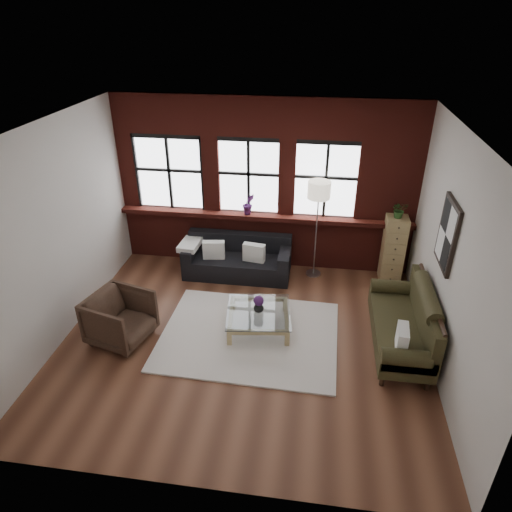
# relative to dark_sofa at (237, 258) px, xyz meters

# --- Properties ---
(floor) EXTENTS (5.50, 5.50, 0.00)m
(floor) POSITION_rel_dark_sofa_xyz_m (0.44, -1.90, -0.36)
(floor) COLOR #562F1F
(floor) RESTS_ON ground
(ceiling) EXTENTS (5.50, 5.50, 0.00)m
(ceiling) POSITION_rel_dark_sofa_xyz_m (0.44, -1.90, 2.84)
(ceiling) COLOR white
(ceiling) RESTS_ON ground
(wall_back) EXTENTS (5.50, 0.00, 5.50)m
(wall_back) POSITION_rel_dark_sofa_xyz_m (0.44, 0.60, 1.24)
(wall_back) COLOR beige
(wall_back) RESTS_ON ground
(wall_front) EXTENTS (5.50, 0.00, 5.50)m
(wall_front) POSITION_rel_dark_sofa_xyz_m (0.44, -4.40, 1.24)
(wall_front) COLOR beige
(wall_front) RESTS_ON ground
(wall_left) EXTENTS (0.00, 5.00, 5.00)m
(wall_left) POSITION_rel_dark_sofa_xyz_m (-2.31, -1.90, 1.24)
(wall_left) COLOR beige
(wall_left) RESTS_ON ground
(wall_right) EXTENTS (0.00, 5.00, 5.00)m
(wall_right) POSITION_rel_dark_sofa_xyz_m (3.19, -1.90, 1.24)
(wall_right) COLOR beige
(wall_right) RESTS_ON ground
(brick_backwall) EXTENTS (5.50, 0.12, 3.20)m
(brick_backwall) POSITION_rel_dark_sofa_xyz_m (0.44, 0.54, 1.24)
(brick_backwall) COLOR maroon
(brick_backwall) RESTS_ON floor
(sill_ledge) EXTENTS (5.50, 0.30, 0.08)m
(sill_ledge) POSITION_rel_dark_sofa_xyz_m (0.44, 0.45, 0.68)
(sill_ledge) COLOR maroon
(sill_ledge) RESTS_ON brick_backwall
(window_left) EXTENTS (1.38, 0.10, 1.50)m
(window_left) POSITION_rel_dark_sofa_xyz_m (-1.36, 0.55, 1.39)
(window_left) COLOR black
(window_left) RESTS_ON brick_backwall
(window_mid) EXTENTS (1.38, 0.10, 1.50)m
(window_mid) POSITION_rel_dark_sofa_xyz_m (0.14, 0.55, 1.39)
(window_mid) COLOR black
(window_mid) RESTS_ON brick_backwall
(window_right) EXTENTS (1.38, 0.10, 1.50)m
(window_right) POSITION_rel_dark_sofa_xyz_m (1.54, 0.55, 1.39)
(window_right) COLOR black
(window_right) RESTS_ON brick_backwall
(wall_poster) EXTENTS (0.05, 0.74, 0.94)m
(wall_poster) POSITION_rel_dark_sofa_xyz_m (3.16, -1.60, 1.49)
(wall_poster) COLOR black
(wall_poster) RESTS_ON wall_right
(shag_rug) EXTENTS (2.75, 2.19, 0.03)m
(shag_rug) POSITION_rel_dark_sofa_xyz_m (0.51, -1.80, -0.34)
(shag_rug) COLOR silver
(shag_rug) RESTS_ON floor
(dark_sofa) EXTENTS (1.98, 0.80, 0.72)m
(dark_sofa) POSITION_rel_dark_sofa_xyz_m (0.00, 0.00, 0.00)
(dark_sofa) COLOR black
(dark_sofa) RESTS_ON floor
(pillow_a) EXTENTS (0.42, 0.19, 0.34)m
(pillow_a) POSITION_rel_dark_sofa_xyz_m (-0.42, -0.10, 0.19)
(pillow_a) COLOR white
(pillow_a) RESTS_ON dark_sofa
(pillow_b) EXTENTS (0.42, 0.20, 0.34)m
(pillow_b) POSITION_rel_dark_sofa_xyz_m (0.33, -0.10, 0.19)
(pillow_b) COLOR white
(pillow_b) RESTS_ON dark_sofa
(vintage_settee) EXTENTS (0.85, 1.92, 1.02)m
(vintage_settee) POSITION_rel_dark_sofa_xyz_m (2.74, -1.74, 0.15)
(vintage_settee) COLOR #2F2B15
(vintage_settee) RESTS_ON floor
(pillow_settee) EXTENTS (0.18, 0.39, 0.34)m
(pillow_settee) POSITION_rel_dark_sofa_xyz_m (2.66, -2.33, 0.26)
(pillow_settee) COLOR white
(pillow_settee) RESTS_ON vintage_settee
(armchair) EXTENTS (1.04, 1.02, 0.77)m
(armchair) POSITION_rel_dark_sofa_xyz_m (-1.41, -2.15, 0.03)
(armchair) COLOR #37251B
(armchair) RESTS_ON floor
(coffee_table) EXTENTS (1.10, 1.10, 0.33)m
(coffee_table) POSITION_rel_dark_sofa_xyz_m (0.62, -1.59, -0.20)
(coffee_table) COLOR tan
(coffee_table) RESTS_ON shag_rug
(vase) EXTENTS (0.21, 0.21, 0.17)m
(vase) POSITION_rel_dark_sofa_xyz_m (0.62, -1.59, 0.05)
(vase) COLOR #B2B2B2
(vase) RESTS_ON coffee_table
(flowers) EXTENTS (0.16, 0.16, 0.16)m
(flowers) POSITION_rel_dark_sofa_xyz_m (0.62, -1.59, 0.16)
(flowers) COLOR #4D1F5D
(flowers) RESTS_ON vase
(drawer_chest) EXTENTS (0.38, 0.38, 1.25)m
(drawer_chest) POSITION_rel_dark_sofa_xyz_m (2.84, 0.26, 0.27)
(drawer_chest) COLOR tan
(drawer_chest) RESTS_ON floor
(potted_plant_top) EXTENTS (0.30, 0.27, 0.30)m
(potted_plant_top) POSITION_rel_dark_sofa_xyz_m (2.84, 0.26, 1.04)
(potted_plant_top) COLOR #2D5923
(potted_plant_top) RESTS_ON drawer_chest
(floor_lamp) EXTENTS (0.40, 0.40, 2.01)m
(floor_lamp) POSITION_rel_dark_sofa_xyz_m (1.43, 0.21, 0.65)
(floor_lamp) COLOR #A5A5A8
(floor_lamp) RESTS_ON floor
(sill_plant) EXTENTS (0.28, 0.25, 0.40)m
(sill_plant) POSITION_rel_dark_sofa_xyz_m (0.15, 0.42, 0.92)
(sill_plant) COLOR #4D1F5D
(sill_plant) RESTS_ON sill_ledge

